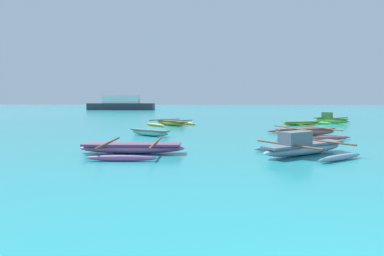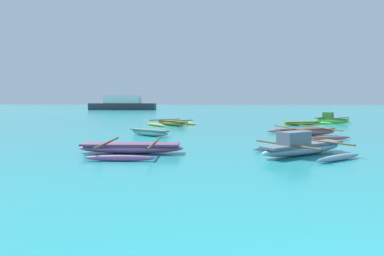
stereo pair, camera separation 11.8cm
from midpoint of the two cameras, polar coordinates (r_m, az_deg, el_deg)
moored_boat_0 at (r=27.58m, az=17.87°, el=0.80°), size 3.23×1.59×0.30m
moored_boat_1 at (r=12.93m, az=18.07°, el=-3.02°), size 3.69×3.79×0.87m
moored_boat_2 at (r=19.62m, az=18.55°, el=-0.63°), size 3.69×4.67×0.47m
moored_boat_3 at (r=26.29m, az=-3.36°, el=0.89°), size 4.12×4.09×0.42m
moored_boat_4 at (r=12.89m, az=-9.90°, el=-3.28°), size 3.93×3.54×0.42m
moored_boat_5 at (r=30.75m, az=22.31°, el=1.29°), size 3.64×3.65×0.90m
moored_boat_6 at (r=18.81m, az=-6.95°, el=-0.71°), size 2.51×1.87×0.34m
distant_ferry at (r=64.90m, az=-11.46°, el=3.95°), size 12.19×2.68×2.68m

